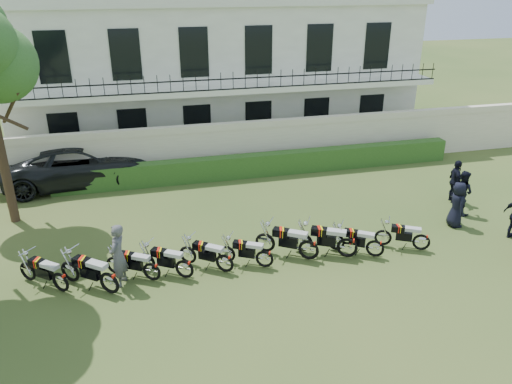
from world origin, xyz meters
TOP-DOWN VIEW (x-y plane):
  - ground at (0.00, 0.00)m, footprint 100.00×100.00m
  - perimeter_wall at (0.00, 8.00)m, footprint 30.00×0.35m
  - hedge at (1.00, 7.20)m, footprint 18.00×0.60m
  - building at (0.00, 13.96)m, footprint 20.40×9.60m
  - motorcycle_0 at (-6.87, -0.17)m, footprint 1.51×1.29m
  - motorcycle_1 at (-5.52, -0.60)m, footprint 1.70×1.38m
  - motorcycle_2 at (-4.33, -0.22)m, footprint 1.59×1.00m
  - motorcycle_3 at (-3.38, -0.33)m, footprint 1.63×1.08m
  - motorcycle_4 at (-2.17, -0.30)m, footprint 1.55×1.19m
  - motorcycle_5 at (-0.93, -0.32)m, footprint 1.62×0.93m
  - motorcycle_6 at (0.53, -0.23)m, footprint 1.82×1.24m
  - motorcycle_7 at (1.77, -0.39)m, footprint 1.90×1.11m
  - motorcycle_8 at (2.64, -0.58)m, footprint 1.58×1.10m
  - motorcycle_9 at (4.30, -0.56)m, footprint 1.61×0.95m
  - suv at (-6.86, 8.21)m, footprint 6.55×3.48m
  - inspector at (-5.23, -0.16)m, footprint 0.68×0.82m
  - officer_3 at (6.42, 0.75)m, footprint 0.66×0.90m
  - officer_4 at (7.24, 1.63)m, footprint 0.85×0.97m
  - officer_5 at (7.59, 2.58)m, footprint 0.65×1.09m

SIDE VIEW (x-z plane):
  - ground at x=0.00m, z-range 0.00..0.00m
  - motorcycle_5 at x=-0.93m, z-range -0.04..0.94m
  - motorcycle_9 at x=4.30m, z-range -0.04..0.94m
  - motorcycle_2 at x=-4.33m, z-range -0.04..0.94m
  - motorcycle_8 at x=2.64m, z-range -0.04..0.96m
  - motorcycle_4 at x=-2.17m, z-range -0.04..0.98m
  - motorcycle_3 at x=-3.38m, z-range -0.04..0.98m
  - motorcycle_0 at x=-6.87m, z-range -0.04..0.99m
  - hedge at x=1.00m, z-range 0.00..1.00m
  - motorcycle_1 at x=-5.52m, z-range -0.04..1.10m
  - motorcycle_6 at x=0.53m, z-range -0.04..1.10m
  - motorcycle_7 at x=1.77m, z-range -0.04..1.10m
  - officer_3 at x=6.42m, z-range 0.00..1.67m
  - officer_4 at x=7.24m, z-range 0.00..1.70m
  - officer_5 at x=7.59m, z-range 0.00..1.73m
  - suv at x=-6.86m, z-range 0.00..1.75m
  - inspector at x=-5.23m, z-range 0.00..1.92m
  - perimeter_wall at x=0.00m, z-range 0.02..2.32m
  - building at x=0.00m, z-range 0.01..7.41m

